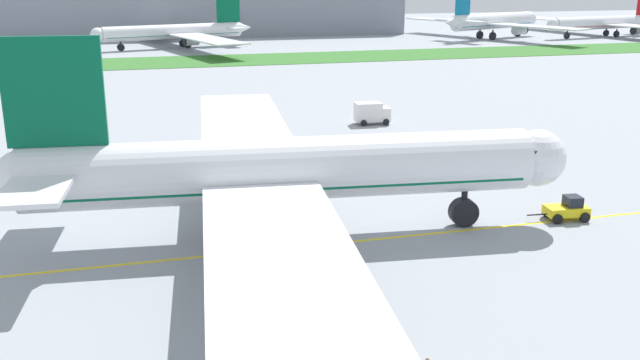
{
  "coord_description": "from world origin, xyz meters",
  "views": [
    {
      "loc": [
        -12.38,
        -51.77,
        21.04
      ],
      "look_at": [
        3.0,
        5.2,
        3.59
      ],
      "focal_mm": 39.66,
      "sensor_mm": 36.0,
      "label": 1
    }
  ],
  "objects_px": {
    "airliner_foreground": "(275,171)",
    "ground_crew_wingwalker_port": "(311,235)",
    "parked_airliner_far_right": "(491,22)",
    "parked_airliner_far_outer": "(607,23)",
    "parked_airliner_far_centre": "(177,32)",
    "service_truck_fuel_bowser": "(66,114)",
    "pushback_tug": "(567,209)",
    "service_truck_baggage_loader": "(372,113)"
  },
  "relations": [
    {
      "from": "airliner_foreground",
      "to": "service_truck_fuel_bowser",
      "type": "relative_size",
      "value": 13.35
    },
    {
      "from": "ground_crew_wingwalker_port",
      "to": "parked_airliner_far_centre",
      "type": "distance_m",
      "value": 158.04
    },
    {
      "from": "ground_crew_wingwalker_port",
      "to": "parked_airliner_far_right",
      "type": "bearing_deg",
      "value": 57.67
    },
    {
      "from": "service_truck_fuel_bowser",
      "to": "parked_airliner_far_centre",
      "type": "bearing_deg",
      "value": 77.35
    },
    {
      "from": "parked_airliner_far_right",
      "to": "parked_airliner_far_outer",
      "type": "height_order",
      "value": "parked_airliner_far_right"
    },
    {
      "from": "airliner_foreground",
      "to": "service_truck_baggage_loader",
      "type": "distance_m",
      "value": 46.42
    },
    {
      "from": "service_truck_fuel_bowser",
      "to": "service_truck_baggage_loader",
      "type": "bearing_deg",
      "value": -15.36
    },
    {
      "from": "airliner_foreground",
      "to": "parked_airliner_far_centre",
      "type": "relative_size",
      "value": 1.03
    },
    {
      "from": "airliner_foreground",
      "to": "parked_airliner_far_right",
      "type": "height_order",
      "value": "airliner_foreground"
    },
    {
      "from": "airliner_foreground",
      "to": "parked_airliner_far_centre",
      "type": "distance_m",
      "value": 154.96
    },
    {
      "from": "airliner_foreground",
      "to": "parked_airliner_far_outer",
      "type": "bearing_deg",
      "value": 46.78
    },
    {
      "from": "ground_crew_wingwalker_port",
      "to": "service_truck_baggage_loader",
      "type": "relative_size",
      "value": 0.34
    },
    {
      "from": "pushback_tug",
      "to": "parked_airliner_far_outer",
      "type": "height_order",
      "value": "parked_airliner_far_outer"
    },
    {
      "from": "pushback_tug",
      "to": "service_truck_baggage_loader",
      "type": "xyz_separation_m",
      "value": [
        -3.3,
        43.08,
        0.7
      ]
    },
    {
      "from": "service_truck_baggage_loader",
      "to": "parked_airliner_far_outer",
      "type": "relative_size",
      "value": 0.06
    },
    {
      "from": "airliner_foreground",
      "to": "parked_airliner_far_right",
      "type": "relative_size",
      "value": 1.19
    },
    {
      "from": "service_truck_baggage_loader",
      "to": "parked_airliner_far_centre",
      "type": "height_order",
      "value": "parked_airliner_far_centre"
    },
    {
      "from": "ground_crew_wingwalker_port",
      "to": "parked_airliner_far_right",
      "type": "height_order",
      "value": "parked_airliner_far_right"
    },
    {
      "from": "airliner_foreground",
      "to": "parked_airliner_far_centre",
      "type": "height_order",
      "value": "airliner_foreground"
    },
    {
      "from": "airliner_foreground",
      "to": "parked_airliner_far_outer",
      "type": "height_order",
      "value": "airliner_foreground"
    },
    {
      "from": "parked_airliner_far_right",
      "to": "airliner_foreground",
      "type": "bearing_deg",
      "value": -123.4
    },
    {
      "from": "service_truck_baggage_loader",
      "to": "parked_airliner_far_outer",
      "type": "bearing_deg",
      "value": 42.84
    },
    {
      "from": "pushback_tug",
      "to": "service_truck_baggage_loader",
      "type": "bearing_deg",
      "value": 94.38
    },
    {
      "from": "parked_airliner_far_right",
      "to": "service_truck_fuel_bowser",
      "type": "bearing_deg",
      "value": -139.6
    },
    {
      "from": "pushback_tug",
      "to": "parked_airliner_far_right",
      "type": "height_order",
      "value": "parked_airliner_far_right"
    },
    {
      "from": "parked_airliner_far_centre",
      "to": "service_truck_baggage_loader",
      "type": "bearing_deg",
      "value": -80.47
    },
    {
      "from": "service_truck_baggage_loader",
      "to": "parked_airliner_far_centre",
      "type": "distance_m",
      "value": 116.06
    },
    {
      "from": "ground_crew_wingwalker_port",
      "to": "pushback_tug",
      "type": "bearing_deg",
      "value": 1.21
    },
    {
      "from": "parked_airliner_far_centre",
      "to": "parked_airliner_far_right",
      "type": "height_order",
      "value": "parked_airliner_far_right"
    },
    {
      "from": "parked_airliner_far_centre",
      "to": "parked_airliner_far_outer",
      "type": "relative_size",
      "value": 0.93
    },
    {
      "from": "airliner_foreground",
      "to": "ground_crew_wingwalker_port",
      "type": "height_order",
      "value": "airliner_foreground"
    },
    {
      "from": "service_truck_fuel_bowser",
      "to": "parked_airliner_far_right",
      "type": "height_order",
      "value": "parked_airliner_far_right"
    },
    {
      "from": "pushback_tug",
      "to": "parked_airliner_far_centre",
      "type": "xyz_separation_m",
      "value": [
        -22.51,
        157.5,
        3.54
      ]
    },
    {
      "from": "airliner_foreground",
      "to": "service_truck_baggage_loader",
      "type": "bearing_deg",
      "value": 61.12
    },
    {
      "from": "pushback_tug",
      "to": "parked_airliner_far_right",
      "type": "relative_size",
      "value": 0.08
    },
    {
      "from": "ground_crew_wingwalker_port",
      "to": "service_truck_fuel_bowser",
      "type": "height_order",
      "value": "service_truck_fuel_bowser"
    },
    {
      "from": "parked_airliner_far_centre",
      "to": "parked_airliner_far_right",
      "type": "distance_m",
      "value": 100.68
    },
    {
      "from": "parked_airliner_far_centre",
      "to": "parked_airliner_far_right",
      "type": "bearing_deg",
      "value": 1.41
    },
    {
      "from": "service_truck_fuel_bowser",
      "to": "parked_airliner_far_right",
      "type": "relative_size",
      "value": 0.09
    },
    {
      "from": "service_truck_baggage_loader",
      "to": "parked_airliner_far_right",
      "type": "height_order",
      "value": "parked_airliner_far_right"
    },
    {
      "from": "airliner_foreground",
      "to": "service_truck_fuel_bowser",
      "type": "bearing_deg",
      "value": 110.95
    },
    {
      "from": "pushback_tug",
      "to": "ground_crew_wingwalker_port",
      "type": "relative_size",
      "value": 3.21
    }
  ]
}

